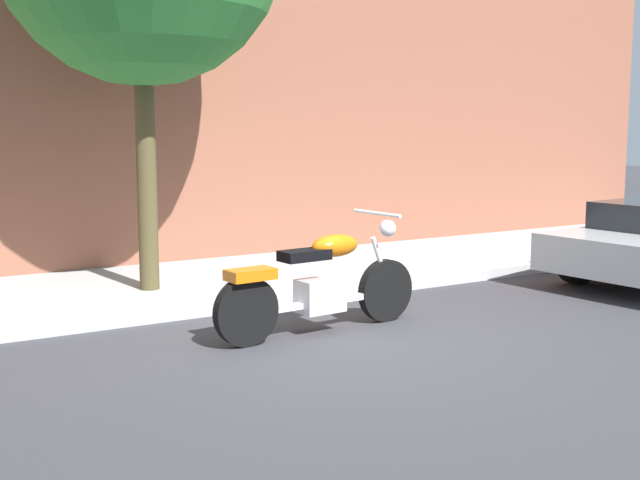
# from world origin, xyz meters

# --- Properties ---
(ground_plane) EXTENTS (60.00, 60.00, 0.00)m
(ground_plane) POSITION_xyz_m (0.00, 0.00, 0.00)
(ground_plane) COLOR #38383D
(sidewalk) EXTENTS (18.72, 2.72, 0.14)m
(sidewalk) POSITION_xyz_m (0.00, 2.80, 0.07)
(sidewalk) COLOR #ADADAD
(sidewalk) RESTS_ON ground
(motorcycle) EXTENTS (2.29, 0.70, 1.13)m
(motorcycle) POSITION_xyz_m (0.06, 0.26, 0.47)
(motorcycle) COLOR black
(motorcycle) RESTS_ON ground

